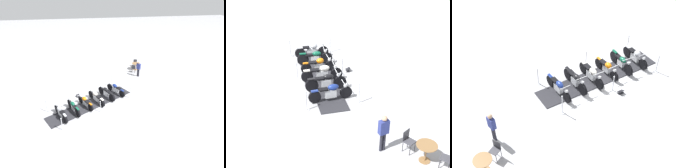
{
  "view_description": "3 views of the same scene",
  "coord_description": "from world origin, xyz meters",
  "views": [
    {
      "loc": [
        12.64,
        -0.08,
        8.97
      ],
      "look_at": [
        -2.18,
        2.05,
        0.57
      ],
      "focal_mm": 29.72,
      "sensor_mm": 36.0,
      "label": 1
    },
    {
      "loc": [
        -5.74,
        15.26,
        8.7
      ],
      "look_at": [
        -1.52,
        1.51,
        0.57
      ],
      "focal_mm": 52.03,
      "sensor_mm": 36.0,
      "label": 2
    },
    {
      "loc": [
        -13.67,
        1.97,
        11.44
      ],
      "look_at": [
        -1.82,
        1.97,
        1.08
      ],
      "focal_mm": 49.94,
      "sensor_mm": 36.0,
      "label": 3
    }
  ],
  "objects": [
    {
      "name": "stanchion_left_mid",
      "position": [
        1.11,
        0.67,
        0.36
      ],
      "size": [
        0.29,
        0.29,
        1.03
      ],
      "color": "silver",
      "rests_on": "ground_plane"
    },
    {
      "name": "stanchion_left_rear",
      "position": [
        2.76,
        -2.06,
        0.32
      ],
      "size": [
        0.35,
        0.35,
        1.08
      ],
      "color": "silver",
      "rests_on": "ground_plane"
    },
    {
      "name": "stanchion_right_mid",
      "position": [
        -1.11,
        -0.67,
        0.33
      ],
      "size": [
        0.32,
        0.32,
        1.02
      ],
      "color": "silver",
      "rests_on": "ground_plane"
    },
    {
      "name": "motorcycle_navy",
      "position": [
        -1.4,
        2.25,
        0.5
      ],
      "size": [
        1.92,
        1.35,
        0.93
      ],
      "rotation": [
        0.0,
        0.0,
        -2.55
      ],
      "color": "black",
      "rests_on": "display_platform"
    },
    {
      "name": "ground_plane",
      "position": [
        0.0,
        0.0,
        0.0
      ],
      "size": [
        80.0,
        80.0,
        0.0
      ],
      "primitive_type": "plane",
      "color": "#B2B2B7"
    },
    {
      "name": "display_platform",
      "position": [
        0.0,
        0.0,
        0.02
      ],
      "size": [
        5.1,
        7.16,
        0.04
      ],
      "primitive_type": "cube",
      "rotation": [
        0.0,
        0.0,
        -1.03
      ],
      "color": "#28282D",
      "rests_on": "ground_plane"
    },
    {
      "name": "stanchion_right_rear",
      "position": [
        0.53,
        -3.41,
        0.37
      ],
      "size": [
        0.33,
        0.33,
        1.12
      ],
      "color": "silver",
      "rests_on": "ground_plane"
    },
    {
      "name": "cafe_chair_across_table",
      "position": [
        -5.44,
        4.91,
        0.55
      ],
      "size": [
        0.54,
        0.54,
        0.94
      ],
      "rotation": [
        0.0,
        0.0,
        2.64
      ],
      "color": "#2D2D33",
      "rests_on": "ground_plane"
    },
    {
      "name": "motorcycle_black",
      "position": [
        -0.84,
        1.35,
        0.51
      ],
      "size": [
        1.95,
        1.24,
        1.01
      ],
      "rotation": [
        0.0,
        0.0,
        -2.6
      ],
      "color": "black",
      "rests_on": "display_platform"
    },
    {
      "name": "stanchion_left_front",
      "position": [
        -0.53,
        3.41,
        0.37
      ],
      "size": [
        0.29,
        0.29,
        1.04
      ],
      "color": "silver",
      "rests_on": "ground_plane"
    },
    {
      "name": "motorcycle_chrome",
      "position": [
        1.34,
        -2.29,
        0.5
      ],
      "size": [
        1.92,
        1.18,
        0.96
      ],
      "rotation": [
        0.0,
        0.0,
        -2.63
      ],
      "color": "black",
      "rests_on": "display_platform"
    },
    {
      "name": "motorcycle_copper",
      "position": [
        0.25,
        -0.47,
        0.49
      ],
      "size": [
        1.76,
        1.23,
        0.9
      ],
      "rotation": [
        0.0,
        0.0,
        -2.57
      ],
      "color": "black",
      "rests_on": "display_platform"
    },
    {
      "name": "motorcycle_forest",
      "position": [
        0.8,
        -1.38,
        0.5
      ],
      "size": [
        1.95,
        1.12,
        1.03
      ],
      "rotation": [
        0.0,
        0.0,
        -2.67
      ],
      "color": "black",
      "rests_on": "display_platform"
    },
    {
      "name": "motorcycle_cream",
      "position": [
        -0.3,
        0.44,
        0.5
      ],
      "size": [
        2.06,
        1.25,
        0.96
      ],
      "rotation": [
        0.0,
        0.0,
        -2.63
      ],
      "color": "black",
      "rests_on": "display_platform"
    },
    {
      "name": "bystander_person",
      "position": [
        -4.49,
        5.17,
        0.99
      ],
      "size": [
        0.44,
        0.43,
        1.66
      ],
      "rotation": [
        0.0,
        0.0,
        -0.83
      ],
      "color": "#23232D",
      "rests_on": "ground_plane"
    },
    {
      "name": "info_placard",
      "position": [
        -1.34,
        -1.09,
        0.07
      ],
      "size": [
        0.38,
        0.4,
        0.21
      ],
      "rotation": [
        0.0,
        0.0,
        2.11
      ],
      "color": "#333338",
      "rests_on": "ground_plane"
    },
    {
      "name": "stanchion_right_front",
      "position": [
        -2.76,
        2.06,
        0.35
      ],
      "size": [
        0.35,
        0.35,
        1.15
      ],
      "color": "silver",
      "rests_on": "ground_plane"
    },
    {
      "name": "cafe_table",
      "position": [
        -6.16,
        5.3,
        0.59
      ],
      "size": [
        0.81,
        0.81,
        0.78
      ],
      "color": "olive",
      "rests_on": "ground_plane"
    }
  ]
}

